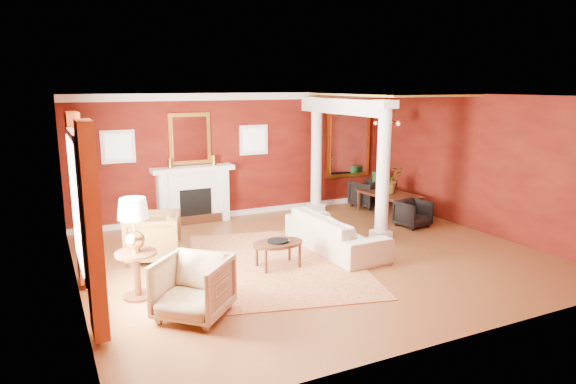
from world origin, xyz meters
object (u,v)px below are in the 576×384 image
armchair_stripe (193,285)px  side_table (134,231)px  dining_table (390,197)px  sofa (335,226)px  armchair_leopard (153,235)px  coffee_table (278,245)px

armchair_stripe → side_table: (-0.56, 0.99, 0.56)m
side_table → dining_table: size_ratio=0.96×
side_table → sofa: bearing=9.7°
armchair_leopard → armchair_stripe: 2.57m
armchair_stripe → side_table: size_ratio=0.61×
sofa → armchair_stripe: size_ratio=2.60×
armchair_leopard → coffee_table: 2.28m
armchair_leopard → side_table: 1.75m
coffee_table → side_table: bearing=-174.2°
armchair_stripe → coffee_table: (1.84, 1.24, -0.05)m
coffee_table → dining_table: dining_table is taller
coffee_table → dining_table: 4.47m
armchair_stripe → side_table: 1.27m
dining_table → sofa: bearing=119.7°
coffee_table → side_table: 2.48m
armchair_leopard → coffee_table: (1.85, -1.33, -0.06)m
coffee_table → side_table: (-2.40, -0.24, 0.60)m
coffee_table → dining_table: bearing=28.2°
side_table → dining_table: 6.79m
sofa → dining_table: sofa is taller
armchair_leopard → coffee_table: bearing=72.0°
armchair_stripe → side_table: bearing=162.7°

